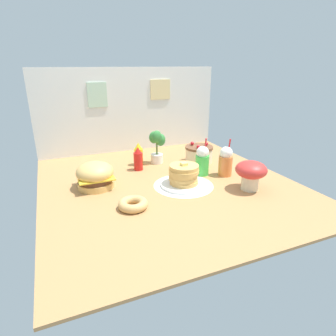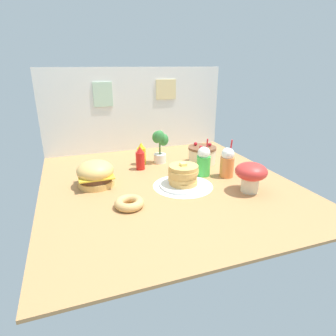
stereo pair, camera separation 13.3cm
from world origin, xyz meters
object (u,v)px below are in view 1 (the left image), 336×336
at_px(ketchup_bottle, 138,159).
at_px(mushroom_stool, 251,172).
at_px(cream_soda_cup, 202,161).
at_px(pancake_stack, 184,176).
at_px(donut_pink_glaze, 133,204).
at_px(potted_plant, 157,145).
at_px(orange_float_cup, 226,161).
at_px(mustard_bottle, 139,155).
at_px(layer_cake, 199,154).
at_px(burger, 95,176).

xyz_separation_m(ketchup_bottle, mushroom_stool, (0.69, -0.78, 0.04)).
relative_size(cream_soda_cup, mushroom_stool, 1.36).
bearing_deg(ketchup_bottle, pancake_stack, -65.26).
distance_m(pancake_stack, donut_pink_glaze, 0.54).
bearing_deg(ketchup_bottle, donut_pink_glaze, -110.14).
height_order(potted_plant, mushroom_stool, potted_plant).
distance_m(pancake_stack, potted_plant, 0.63).
bearing_deg(orange_float_cup, mustard_bottle, 137.72).
xyz_separation_m(pancake_stack, layer_cake, (0.40, 0.47, 0.00)).
height_order(ketchup_bottle, potted_plant, potted_plant).
xyz_separation_m(donut_pink_glaze, mushroom_stool, (0.95, -0.06, 0.11)).
distance_m(pancake_stack, layer_cake, 0.62).
relative_size(donut_pink_glaze, mushroom_stool, 0.85).
relative_size(layer_cake, mushroom_stool, 1.13).
xyz_separation_m(orange_float_cup, mushroom_stool, (0.01, -0.34, 0.01)).
distance_m(cream_soda_cup, mushroom_stool, 0.48).
xyz_separation_m(orange_float_cup, potted_plant, (-0.44, 0.56, 0.05)).
distance_m(burger, mushroom_stool, 1.24).
distance_m(mustard_bottle, mushroom_stool, 1.12).
distance_m(orange_float_cup, potted_plant, 0.72).
xyz_separation_m(burger, layer_cake, (1.08, 0.23, -0.02)).
bearing_deg(cream_soda_cup, mushroom_stool, -66.36).
distance_m(ketchup_bottle, potted_plant, 0.28).
bearing_deg(mushroom_stool, potted_plant, 116.51).
bearing_deg(mushroom_stool, burger, 155.17).
xyz_separation_m(ketchup_bottle, orange_float_cup, (0.68, -0.44, 0.03)).
height_order(mustard_bottle, orange_float_cup, orange_float_cup).
bearing_deg(mustard_bottle, donut_pink_glaze, -109.94).
bearing_deg(cream_soda_cup, pancake_stack, -148.49).
bearing_deg(potted_plant, burger, -150.92).
bearing_deg(burger, layer_cake, 11.89).
height_order(pancake_stack, mushroom_stool, mushroom_stool).
distance_m(pancake_stack, ketchup_bottle, 0.55).
xyz_separation_m(burger, potted_plant, (0.68, 0.38, 0.08)).
height_order(burger, mustard_bottle, mustard_bottle).
bearing_deg(mustard_bottle, ketchup_bottle, -108.86).
bearing_deg(cream_soda_cup, potted_plant, 119.09).
distance_m(burger, cream_soda_cup, 0.94).
xyz_separation_m(pancake_stack, orange_float_cup, (0.45, 0.07, 0.05)).
relative_size(layer_cake, mustard_bottle, 1.25).
bearing_deg(cream_soda_cup, donut_pink_glaze, -153.44).
bearing_deg(burger, mushroom_stool, -24.83).
distance_m(burger, orange_float_cup, 1.14).
height_order(ketchup_bottle, orange_float_cup, orange_float_cup).
relative_size(burger, ketchup_bottle, 1.33).
height_order(burger, donut_pink_glaze, burger).
distance_m(mustard_bottle, cream_soda_cup, 0.66).
height_order(mustard_bottle, potted_plant, potted_plant).
distance_m(layer_cake, donut_pink_glaze, 1.14).
bearing_deg(donut_pink_glaze, mustard_bottle, 70.06).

